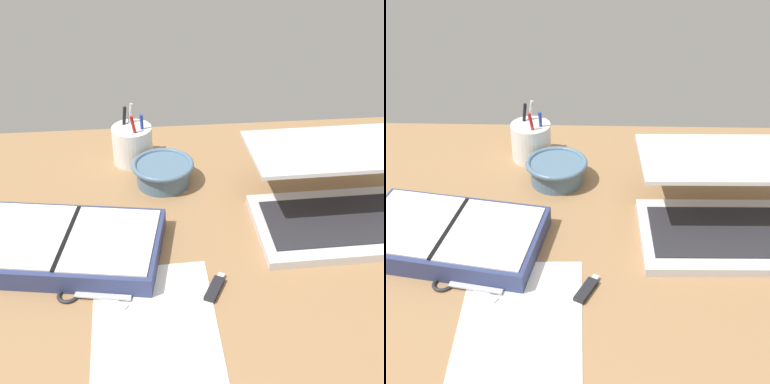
% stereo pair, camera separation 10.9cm
% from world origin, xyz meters
% --- Properties ---
extents(desk_top, '(1.40, 1.00, 0.02)m').
position_xyz_m(desk_top, '(0.00, 0.00, 0.01)').
color(desk_top, '#936D47').
rests_on(desk_top, ground).
extents(laptop, '(0.36, 0.33, 0.14)m').
position_xyz_m(laptop, '(0.33, 0.05, 0.07)').
color(laptop, silver).
rests_on(laptop, desk_top).
extents(bowl, '(0.14, 0.14, 0.06)m').
position_xyz_m(bowl, '(-0.02, 0.22, 0.05)').
color(bowl, slate).
rests_on(bowl, desk_top).
extents(pen_cup, '(0.10, 0.10, 0.14)m').
position_xyz_m(pen_cup, '(-0.09, 0.32, 0.07)').
color(pen_cup, white).
rests_on(pen_cup, desk_top).
extents(planner, '(0.38, 0.27, 0.05)m').
position_xyz_m(planner, '(-0.22, -0.02, 0.04)').
color(planner, navy).
rests_on(planner, desk_top).
extents(scissors, '(0.13, 0.09, 0.01)m').
position_xyz_m(scissors, '(-0.19, -0.12, 0.02)').
color(scissors, '#B7B7BC').
rests_on(scissors, desk_top).
extents(paper_sheet_front, '(0.22, 0.30, 0.00)m').
position_xyz_m(paper_sheet_front, '(-0.06, -0.21, 0.02)').
color(paper_sheet_front, white).
rests_on(paper_sheet_front, desk_top).
extents(usb_drive, '(0.05, 0.07, 0.01)m').
position_xyz_m(usb_drive, '(0.05, -0.14, 0.02)').
color(usb_drive, black).
rests_on(usb_drive, desk_top).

